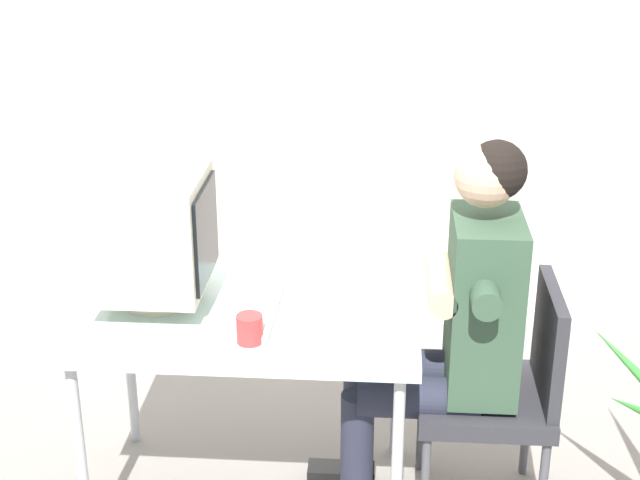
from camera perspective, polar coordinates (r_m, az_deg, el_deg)
wall_back at (r=4.16m, az=2.29°, el=14.04°), size 8.00×0.10×3.00m
desk at (r=3.10m, az=-4.42°, el=-5.12°), size 1.12×0.72×0.73m
crt_monitor at (r=3.05m, az=-10.15°, el=0.46°), size 0.36×0.40×0.44m
keyboard at (r=3.04m, az=-4.02°, el=-4.16°), size 0.16×0.42×0.03m
office_chair at (r=3.20m, az=11.03°, el=-8.66°), size 0.44×0.44×0.83m
person_seated at (r=3.07m, az=7.96°, el=-4.95°), size 0.68×0.54×1.32m
desk_mug at (r=2.86m, az=-4.28°, el=-5.37°), size 0.08×0.09×0.09m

